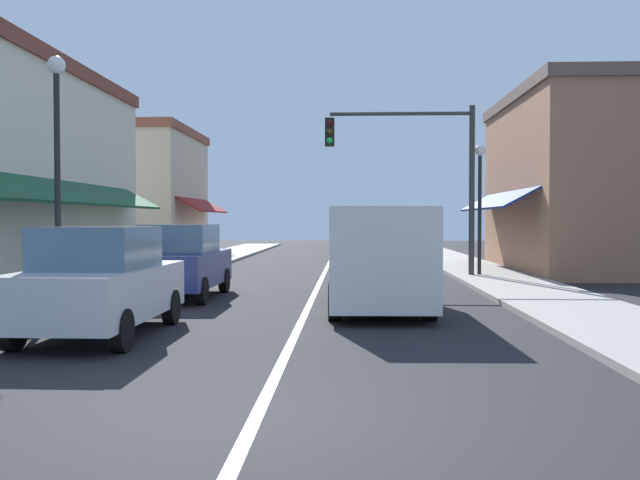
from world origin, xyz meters
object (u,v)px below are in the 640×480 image
Objects in this scene: parked_car_nearest_left at (100,282)px; street_lamp_left_near at (57,142)px; parked_car_second_left at (181,262)px; traffic_signal_mast_arm at (420,161)px; van_in_lane at (377,255)px; street_lamp_right_mid at (480,187)px.

street_lamp_left_near is at bearing 123.88° from parked_car_nearest_left.
parked_car_nearest_left and parked_car_second_left have the same top height.
traffic_signal_mast_arm is at bearing 62.34° from parked_car_nearest_left.
parked_car_second_left is (-0.03, 5.62, 0.00)m from parked_car_nearest_left.
traffic_signal_mast_arm is at bearing 77.03° from van_in_lane.
traffic_signal_mast_arm is 1.29× the size of street_lamp_right_mid.
van_in_lane is at bearing -23.72° from parked_car_second_left.
street_lamp_right_mid is (3.62, 8.30, 1.78)m from van_in_lane.
parked_car_nearest_left is 0.96× the size of street_lamp_right_mid.
van_in_lane reaches higher than parked_car_second_left.
parked_car_second_left is 9.20m from traffic_signal_mast_arm.
traffic_signal_mast_arm is (6.26, 11.68, 2.89)m from parked_car_nearest_left.
van_in_lane is at bearing -101.70° from traffic_signal_mast_arm.
parked_car_nearest_left is 4.23m from street_lamp_left_near.
street_lamp_left_near reaches higher than street_lamp_right_mid.
traffic_signal_mast_arm is 1.07× the size of street_lamp_left_near.
street_lamp_right_mid is at bearing 65.18° from van_in_lane.
parked_car_nearest_left is 14.55m from street_lamp_right_mid.
parked_car_second_left is 4.21m from street_lamp_left_near.
parked_car_nearest_left is at bearing -124.68° from street_lamp_right_mid.
street_lamp_right_mid is at bearing 55.87° from parked_car_nearest_left.
street_lamp_right_mid is (1.93, 0.17, -0.84)m from traffic_signal_mast_arm.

